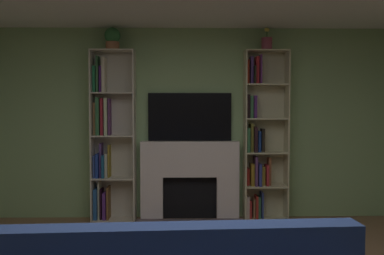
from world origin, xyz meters
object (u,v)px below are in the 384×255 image
at_px(potted_plant, 112,38).
at_px(vase_with_flowers, 267,42).
at_px(tv, 190,117).
at_px(bookshelf_right, 260,140).
at_px(fireplace, 190,178).
at_px(bookshelf_left, 109,139).

distance_m(potted_plant, vase_with_flowers, 2.05).
bearing_deg(tv, bookshelf_right, -4.25).
distance_m(fireplace, tv, 0.84).
relative_size(bookshelf_left, vase_with_flowers, 7.71).
height_order(bookshelf_left, potted_plant, potted_plant).
height_order(bookshelf_right, vase_with_flowers, vase_with_flowers).
bearing_deg(potted_plant, bookshelf_left, 145.15).
bearing_deg(bookshelf_right, tv, 175.75).
xyz_separation_m(bookshelf_left, potted_plant, (0.07, -0.05, 1.34)).
height_order(bookshelf_left, vase_with_flowers, vase_with_flowers).
bearing_deg(vase_with_flowers, fireplace, 177.48).
bearing_deg(fireplace, tv, 90.00).
bearing_deg(tv, bookshelf_left, -176.42).
height_order(bookshelf_right, potted_plant, potted_plant).
xyz_separation_m(tv, potted_plant, (-1.02, -0.12, 1.04)).
bearing_deg(bookshelf_left, vase_with_flowers, -1.42).
bearing_deg(fireplace, bookshelf_left, 179.62).
relative_size(fireplace, tv, 1.26).
height_order(fireplace, bookshelf_right, bookshelf_right).
distance_m(bookshelf_left, potted_plant, 1.34).
bearing_deg(bookshelf_right, potted_plant, -178.59).
xyz_separation_m(bookshelf_left, bookshelf_right, (2.05, -0.00, -0.02)).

